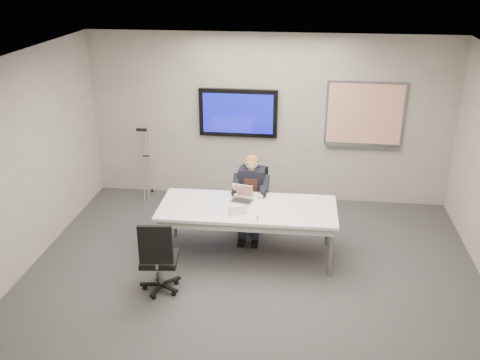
# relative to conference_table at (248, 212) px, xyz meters

# --- Properties ---
(floor) EXTENTS (6.00, 6.00, 0.02)m
(floor) POSITION_rel_conference_table_xyz_m (0.12, -0.99, -0.66)
(floor) COLOR #333235
(floor) RESTS_ON ground
(ceiling) EXTENTS (6.00, 6.00, 0.02)m
(ceiling) POSITION_rel_conference_table_xyz_m (0.12, -0.99, 2.14)
(ceiling) COLOR white
(ceiling) RESTS_ON wall_back
(wall_back) EXTENTS (6.00, 0.02, 2.80)m
(wall_back) POSITION_rel_conference_table_xyz_m (0.12, 2.01, 0.74)
(wall_back) COLOR gray
(wall_back) RESTS_ON ground
(wall_left) EXTENTS (0.02, 6.00, 2.80)m
(wall_left) POSITION_rel_conference_table_xyz_m (-2.88, -0.99, 0.74)
(wall_left) COLOR gray
(wall_left) RESTS_ON ground
(conference_table) EXTENTS (2.42, 1.04, 0.74)m
(conference_table) POSITION_rel_conference_table_xyz_m (0.00, 0.00, 0.00)
(conference_table) COLOR silver
(conference_table) RESTS_ON ground
(tv_display) EXTENTS (1.30, 0.09, 0.80)m
(tv_display) POSITION_rel_conference_table_xyz_m (-0.38, 1.96, 0.84)
(tv_display) COLOR black
(tv_display) RESTS_ON wall_back
(whiteboard) EXTENTS (1.25, 0.08, 1.10)m
(whiteboard) POSITION_rel_conference_table_xyz_m (1.67, 1.98, 0.87)
(whiteboard) COLOR gray
(whiteboard) RESTS_ON wall_back
(office_chair_far) EXTENTS (0.53, 0.53, 0.98)m
(office_chair_far) POSITION_rel_conference_table_xyz_m (-0.01, 0.78, -0.35)
(office_chair_far) COLOR black
(office_chair_far) RESTS_ON ground
(office_chair_near) EXTENTS (0.53, 0.53, 1.01)m
(office_chair_near) POSITION_rel_conference_table_xyz_m (-0.97, -1.04, -0.34)
(office_chair_near) COLOR black
(office_chair_near) RESTS_ON ground
(seated_person) EXTENTS (0.39, 0.67, 1.23)m
(seated_person) POSITION_rel_conference_table_xyz_m (-0.02, 0.55, -0.16)
(seated_person) COLOR #1D2230
(seated_person) RESTS_ON office_chair_far
(crutch) EXTENTS (0.46, 0.80, 1.40)m
(crutch) POSITION_rel_conference_table_xyz_m (-1.93, 1.75, 0.01)
(crutch) COLOR #B1B3B9
(crutch) RESTS_ON ground
(laptop) EXTENTS (0.33, 0.33, 0.21)m
(laptop) POSITION_rel_conference_table_xyz_m (-0.10, 0.21, 0.14)
(laptop) COLOR silver
(laptop) RESTS_ON conference_table
(name_tent) EXTENTS (0.26, 0.16, 0.10)m
(name_tent) POSITION_rel_conference_table_xyz_m (-0.11, -0.24, 0.14)
(name_tent) COLOR silver
(name_tent) RESTS_ON conference_table
(pen) EXTENTS (0.03, 0.14, 0.01)m
(pen) POSITION_rel_conference_table_xyz_m (0.17, -0.33, 0.09)
(pen) COLOR black
(pen) RESTS_ON conference_table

